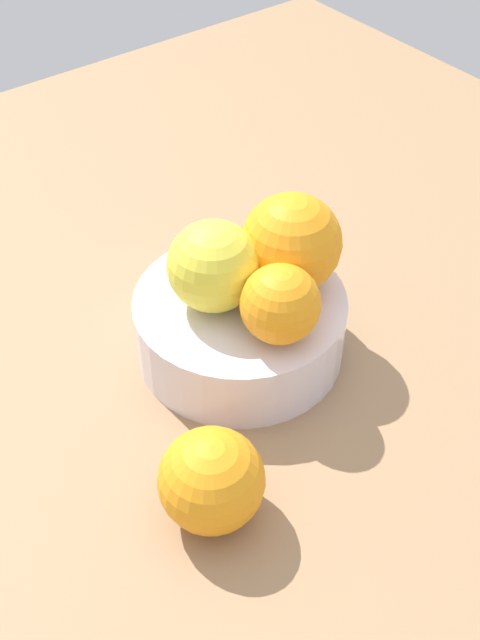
% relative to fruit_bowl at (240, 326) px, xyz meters
% --- Properties ---
extents(ground_plane, '(1.10, 1.10, 0.02)m').
position_rel_fruit_bowl_xyz_m(ground_plane, '(0.00, 0.00, -0.04)').
color(ground_plane, '#997551').
extents(fruit_bowl, '(0.18, 0.18, 0.06)m').
position_rel_fruit_bowl_xyz_m(fruit_bowl, '(0.00, 0.00, 0.00)').
color(fruit_bowl, silver).
rests_on(fruit_bowl, ground_plane).
extents(orange_in_bowl_0, '(0.07, 0.07, 0.07)m').
position_rel_fruit_bowl_xyz_m(orange_in_bowl_0, '(0.02, -0.01, 0.07)').
color(orange_in_bowl_0, yellow).
rests_on(orange_in_bowl_0, fruit_bowl).
extents(orange_in_bowl_1, '(0.08, 0.08, 0.08)m').
position_rel_fruit_bowl_xyz_m(orange_in_bowl_1, '(-0.05, 0.01, 0.07)').
color(orange_in_bowl_1, orange).
rests_on(orange_in_bowl_1, fruit_bowl).
extents(orange_in_bowl_2, '(0.06, 0.06, 0.06)m').
position_rel_fruit_bowl_xyz_m(orange_in_bowl_2, '(0.00, 0.05, 0.06)').
color(orange_in_bowl_2, orange).
rests_on(orange_in_bowl_2, fruit_bowl).
extents(orange_loose_0, '(0.07, 0.07, 0.07)m').
position_rel_fruit_bowl_xyz_m(orange_loose_0, '(0.11, 0.12, 0.01)').
color(orange_loose_0, orange).
rests_on(orange_loose_0, ground_plane).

